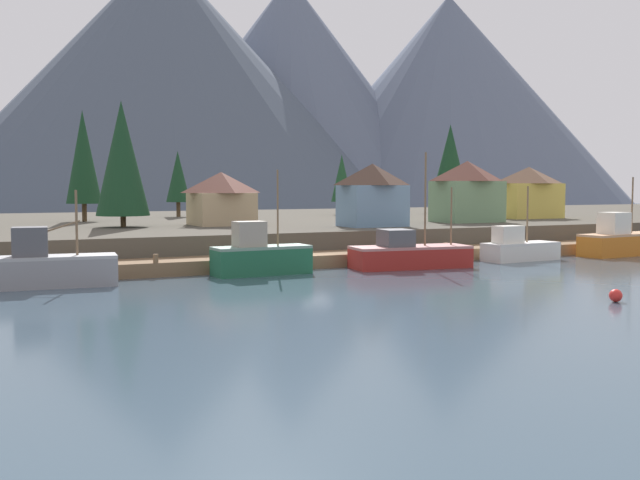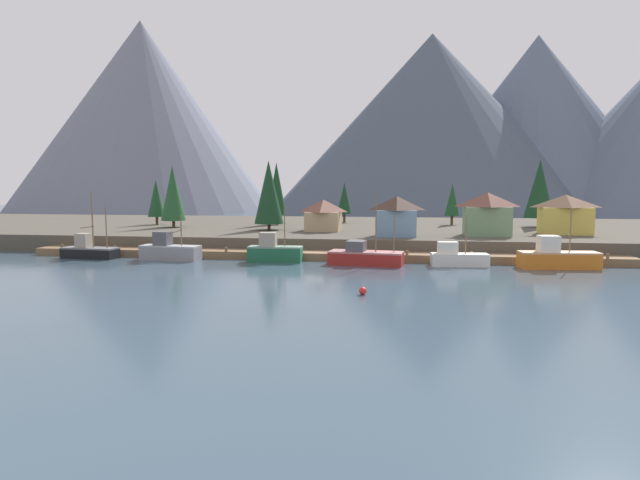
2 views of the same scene
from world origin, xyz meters
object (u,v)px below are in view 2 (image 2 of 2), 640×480
object	(u,v)px
conifer_centre	(452,200)
channel_buoy	(363,291)
fishing_boat_grey	(169,250)
conifer_mid_right	(540,189)
house_blue	(397,216)
house_green	(487,214)
fishing_boat_green	(274,252)
conifer_mid_left	(269,192)
conifer_near_right	(156,198)
conifer_back_left	(344,198)
fishing_boat_black	(89,250)
conifer_back_right	(173,193)
fishing_boat_red	(365,256)
fishing_boat_orange	(557,258)
conifer_near_left	(277,189)
house_tan	(323,215)
fishing_boat_white	(458,258)
house_yellow	(565,214)

from	to	relation	value
conifer_centre	channel_buoy	xyz separation A→B (m)	(-12.71, -56.79, -6.90)
fishing_boat_grey	conifer_mid_right	world-z (taller)	conifer_mid_right
house_blue	house_green	size ratio (longest dim) A/B	0.86
fishing_boat_green	conifer_centre	size ratio (longest dim) A/B	0.95
conifer_mid_left	conifer_mid_right	distance (m)	48.18
conifer_near_right	conifer_mid_right	size ratio (longest dim) A/B	0.71
fishing_boat_grey	conifer_back_left	size ratio (longest dim) A/B	1.02
fishing_boat_black	house_blue	bearing A→B (deg)	20.78
conifer_near_right	conifer_centre	xyz separation A→B (m)	(55.49, 7.64, -0.26)
conifer_mid_right	conifer_back_right	distance (m)	65.29
fishing_boat_red	fishing_boat_orange	bearing A→B (deg)	8.34
house_green	conifer_near_right	bearing A→B (deg)	165.60
fishing_boat_grey	fishing_boat_orange	size ratio (longest dim) A/B	0.88
house_blue	conifer_back_left	bearing A→B (deg)	110.24
fishing_boat_red	conifer_back_left	bearing A→B (deg)	107.01
house_green	conifer_near_right	distance (m)	60.42
fishing_boat_black	fishing_boat_green	distance (m)	25.74
fishing_boat_orange	house_blue	xyz separation A→B (m)	(-19.07, 11.79, 4.19)
fishing_boat_black	conifer_near_left	world-z (taller)	conifer_near_left
conifer_near_right	conifer_mid_left	bearing A→B (deg)	-20.91
fishing_boat_orange	house_tan	bearing A→B (deg)	141.63
fishing_boat_red	conifer_mid_left	distance (m)	28.35
conifer_back_left	conifer_back_right	distance (m)	33.36
fishing_boat_white	house_green	xyz separation A→B (m)	(5.50, 14.49, 4.74)
fishing_boat_grey	fishing_boat_white	world-z (taller)	fishing_boat_white
fishing_boat_white	house_blue	size ratio (longest dim) A/B	1.19
fishing_boat_white	house_tan	distance (m)	28.11
conifer_near_right	conifer_back_left	distance (m)	36.40
fishing_boat_red	conifer_mid_left	xyz separation A→B (m)	(-17.44, 20.96, 7.73)
fishing_boat_black	house_blue	world-z (taller)	fishing_boat_black
house_tan	conifer_mid_left	bearing A→B (deg)	177.05
conifer_near_right	conifer_centre	size ratio (longest dim) A/B	1.09
fishing_boat_grey	house_tan	bearing A→B (deg)	53.84
fishing_boat_grey	conifer_back_right	world-z (taller)	conifer_back_right
fishing_boat_black	channel_buoy	world-z (taller)	fishing_boat_black
house_tan	house_green	bearing A→B (deg)	-11.92
fishing_boat_white	fishing_boat_red	bearing A→B (deg)	179.65
fishing_boat_orange	conifer_centre	size ratio (longest dim) A/B	1.19
conifer_near_left	conifer_near_right	world-z (taller)	conifer_near_left
house_tan	conifer_back_right	size ratio (longest dim) A/B	0.53
house_tan	conifer_near_right	distance (m)	34.92
conifer_near_right	fishing_boat_red	bearing A→B (deg)	-35.95
conifer_centre	channel_buoy	bearing A→B (deg)	-102.62
fishing_boat_red	house_green	bearing A→B (deg)	49.50
fishing_boat_black	fishing_boat_orange	distance (m)	60.35
house_blue	house_yellow	world-z (taller)	house_yellow
fishing_boat_black	house_tan	distance (m)	35.64
fishing_boat_green	fishing_boat_black	bearing A→B (deg)	178.81
fishing_boat_red	fishing_boat_orange	size ratio (longest dim) A/B	1.01
conifer_mid_right	conifer_centre	bearing A→B (deg)	168.42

